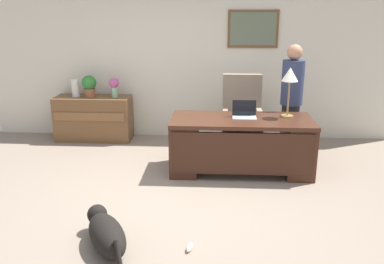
{
  "coord_description": "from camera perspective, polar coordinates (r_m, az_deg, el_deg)",
  "views": [
    {
      "loc": [
        0.4,
        -4.32,
        2.16
      ],
      "look_at": [
        0.13,
        0.3,
        0.75
      ],
      "focal_mm": 37.96,
      "sensor_mm": 36.0,
      "label": 1
    }
  ],
  "objects": [
    {
      "name": "armchair",
      "position": [
        6.35,
        7.0,
        1.85
      ],
      "size": [
        0.6,
        0.59,
        1.19
      ],
      "color": "gray",
      "rests_on": "ground_plane"
    },
    {
      "name": "laptop",
      "position": [
        5.53,
        7.35,
        2.62
      ],
      "size": [
        0.32,
        0.22,
        0.22
      ],
      "color": "#B2B5BA",
      "rests_on": "desk"
    },
    {
      "name": "back_wall",
      "position": [
        6.98,
        0.12,
        10.32
      ],
      "size": [
        7.0,
        0.16,
        2.7
      ],
      "color": "beige",
      "rests_on": "ground_plane"
    },
    {
      "name": "person_standing",
      "position": [
        6.17,
        13.78,
        4.36
      ],
      "size": [
        0.32,
        0.32,
        1.68
      ],
      "color": "#262323",
      "rests_on": "ground_plane"
    },
    {
      "name": "vase_with_flowers",
      "position": [
        6.9,
        -10.89,
        6.45
      ],
      "size": [
        0.17,
        0.17,
        0.32
      ],
      "color": "#88C49B",
      "rests_on": "credenza"
    },
    {
      "name": "potted_plant",
      "position": [
        7.01,
        -14.25,
        6.41
      ],
      "size": [
        0.24,
        0.24,
        0.36
      ],
      "color": "brown",
      "rests_on": "credenza"
    },
    {
      "name": "dog_lying",
      "position": [
        3.99,
        -12.0,
        -13.68
      ],
      "size": [
        0.62,
        0.8,
        0.3
      ],
      "color": "black",
      "rests_on": "ground_plane"
    },
    {
      "name": "credenza",
      "position": [
        7.12,
        -13.61,
        1.91
      ],
      "size": [
        1.27,
        0.5,
        0.74
      ],
      "color": "brown",
      "rests_on": "ground_plane"
    },
    {
      "name": "ground_plane",
      "position": [
        4.85,
        -1.76,
        -9.52
      ],
      "size": [
        12.0,
        12.0,
        0.0
      ],
      "primitive_type": "plane",
      "color": "gray"
    },
    {
      "name": "vase_empty",
      "position": [
        7.1,
        -16.06,
        5.94
      ],
      "size": [
        0.13,
        0.13,
        0.29
      ],
      "primitive_type": "cylinder",
      "color": "silver",
      "rests_on": "credenza"
    },
    {
      "name": "dog_toy_bone",
      "position": [
        3.94,
        -0.31,
        -15.88
      ],
      "size": [
        0.08,
        0.16,
        0.05
      ],
      "primitive_type": "ellipsoid",
      "rotation": [
        0.0,
        0.0,
        4.49
      ],
      "color": "beige",
      "rests_on": "ground_plane"
    },
    {
      "name": "desk_lamp",
      "position": [
        5.56,
        13.59,
        7.42
      ],
      "size": [
        0.22,
        0.22,
        0.67
      ],
      "color": "#9E8447",
      "rests_on": "desk"
    },
    {
      "name": "desk",
      "position": [
        5.55,
        6.9,
        -1.58
      ],
      "size": [
        1.9,
        0.82,
        0.75
      ],
      "color": "#422316",
      "rests_on": "ground_plane"
    }
  ]
}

